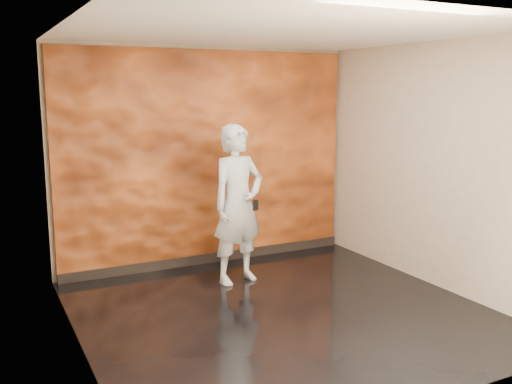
# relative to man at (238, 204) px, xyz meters

# --- Properties ---
(room) EXTENTS (4.02, 4.02, 2.81)m
(room) POSITION_rel_man_xyz_m (-0.00, -1.08, 0.46)
(room) COLOR black
(room) RESTS_ON ground
(feature_wall) EXTENTS (3.90, 0.06, 2.75)m
(feature_wall) POSITION_rel_man_xyz_m (-0.00, 0.88, 0.45)
(feature_wall) COLOR orange
(feature_wall) RESTS_ON ground
(baseboard) EXTENTS (3.90, 0.04, 0.12)m
(baseboard) POSITION_rel_man_xyz_m (-0.00, 0.84, -0.87)
(baseboard) COLOR black
(baseboard) RESTS_ON ground
(man) EXTENTS (0.76, 0.57, 1.87)m
(man) POSITION_rel_man_xyz_m (0.00, 0.00, 0.00)
(man) COLOR #959AA2
(man) RESTS_ON ground
(phone) EXTENTS (0.07, 0.02, 0.13)m
(phone) POSITION_rel_man_xyz_m (0.09, -0.29, 0.04)
(phone) COLOR black
(phone) RESTS_ON man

